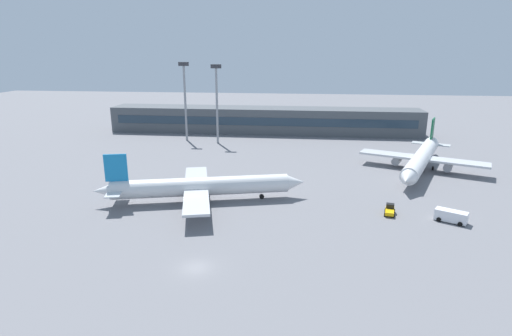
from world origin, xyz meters
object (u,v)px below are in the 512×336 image
Objects in this scene: airplane_mid at (422,158)px; baggage_tug_yellow at (390,210)px; service_van_white at (451,216)px; airplane_near at (202,187)px; floodlight_tower_west at (217,98)px; floodlight_tower_east at (185,96)px.

airplane_mid is 10.74× the size of baggage_tug_yellow.
service_van_white is at bearing -95.67° from airplane_mid.
airplane_near is 10.55× the size of baggage_tug_yellow.
baggage_tug_yellow is 0.16× the size of floodlight_tower_west.
airplane_near is 35.47m from baggage_tug_yellow.
airplane_mid is 1.67× the size of floodlight_tower_west.
airplane_mid is at bearing 66.20° from baggage_tug_yellow.
baggage_tug_yellow is 0.15× the size of floodlight_tower_east.
airplane_mid is at bearing -23.27° from floodlight_tower_east.
floodlight_tower_east is at bearing 136.45° from service_van_white.
service_van_white is at bearing -14.34° from baggage_tug_yellow.
airplane_near is 0.98× the size of airplane_mid.
baggage_tug_yellow is 0.70× the size of service_van_white.
airplane_mid is 1.64× the size of floodlight_tower_east.
floodlight_tower_east is (-54.26, 58.40, 13.82)m from baggage_tug_yellow.
floodlight_tower_west is 0.98× the size of floodlight_tower_east.
airplane_mid is 7.49× the size of service_van_white.
floodlight_tower_east reaches higher than floodlight_tower_west.
floodlight_tower_west is at bearing -15.66° from floodlight_tower_east.
floodlight_tower_west is (-56.18, 25.82, 11.04)m from airplane_mid.
airplane_mid reaches higher than airplane_near.
floodlight_tower_west reaches higher than service_van_white.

